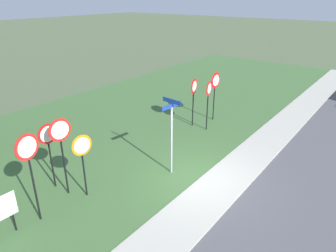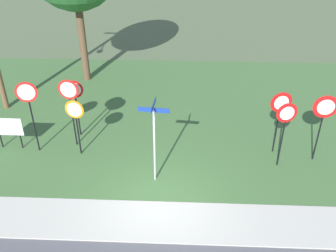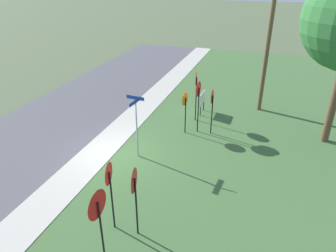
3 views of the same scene
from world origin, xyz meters
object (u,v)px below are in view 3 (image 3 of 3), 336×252
Objects in this scene: stop_sign_near_left at (185,104)px; stop_sign_far_center at (198,96)px; yield_sign_far_left at (134,187)px; yield_sign_near_left at (109,181)px; yield_sign_near_right at (98,211)px; street_name_post at (136,122)px; notice_board at (202,99)px; stop_sign_near_right at (196,85)px; stop_sign_far_left at (212,102)px; utility_pole at (268,26)px.

stop_sign_near_left is 0.76m from stop_sign_far_center.
stop_sign_near_left is 7.09m from yield_sign_far_left.
stop_sign_near_left is 7.08m from yield_sign_near_left.
yield_sign_near_right is 0.89× the size of street_name_post.
notice_board is (-2.67, 0.30, -0.75)m from stop_sign_near_left.
stop_sign_near_left reaches higher than notice_board.
yield_sign_far_left is at bearing 4.21° from stop_sign_far_center.
yield_sign_near_right reaches higher than notice_board.
stop_sign_near_right is at bearing 167.11° from street_name_post.
stop_sign_near_right reaches higher than notice_board.
yield_sign_near_left is at bearing 5.03° from stop_sign_near_left.
stop_sign_far_left is at bearing 23.27° from notice_board.
stop_sign_far_left is at bearing 146.06° from street_name_post.
yield_sign_far_left is at bearing 78.76° from yield_sign_near_left.
stop_sign_near_left is 0.24× the size of utility_pole.
stop_sign_far_left is (-0.33, 1.27, 0.12)m from stop_sign_near_left.
street_name_post is at bearing -33.27° from utility_pole.
stop_sign_near_right is 0.97× the size of street_name_post.
stop_sign_far_center is (0.03, -0.69, 0.27)m from stop_sign_far_left.
stop_sign_far_left is 7.46m from yield_sign_far_left.
stop_sign_near_left is at bearing 160.13° from street_name_post.
stop_sign_far_left is 8.84m from yield_sign_near_right.
utility_pole is (-2.64, 3.16, 2.79)m from stop_sign_near_right.
street_name_post reaches higher than yield_sign_near_left.
street_name_post is 0.32× the size of utility_pole.
stop_sign_far_center reaches higher than notice_board.
yield_sign_near_left is 1.41m from yield_sign_near_right.
stop_sign_far_center is at bearing 168.53° from yield_sign_far_left.
utility_pole is (-11.33, 2.86, 3.01)m from yield_sign_far_left.
yield_sign_far_left is (8.68, 0.30, -0.22)m from stop_sign_near_right.
yield_sign_near_right is 1.05× the size of yield_sign_far_left.
utility_pole reaches higher than stop_sign_far_center.
stop_sign_far_left is (1.27, 1.13, -0.34)m from stop_sign_near_right.
utility_pole reaches higher than yield_sign_near_left.
stop_sign_far_center is at bearing -34.58° from utility_pole.
stop_sign_near_left is 0.90× the size of yield_sign_near_left.
yield_sign_near_right is (1.35, 0.40, 0.09)m from yield_sign_near_left.
stop_sign_far_left is at bearing 97.59° from stop_sign_far_center.
stop_sign_far_left is 1.88× the size of notice_board.
street_name_post is (3.17, -2.63, 0.02)m from stop_sign_far_left.
stop_sign_far_center is 2.15× the size of notice_board.
yield_sign_far_left is 4.60m from street_name_post.
stop_sign_near_right reaches higher than yield_sign_near_right.
yield_sign_near_left is 4.34m from street_name_post.
utility_pole is at bearing 151.26° from yield_sign_near_left.
notice_board is at bearing -168.04° from stop_sign_far_center.
yield_sign_far_left is (7.41, -0.84, 0.12)m from stop_sign_far_left.
yield_sign_near_right is (8.72, -0.57, -0.06)m from stop_sign_far_center.
stop_sign_far_center is 2.64m from notice_board.
yield_sign_near_left reaches higher than stop_sign_far_left.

